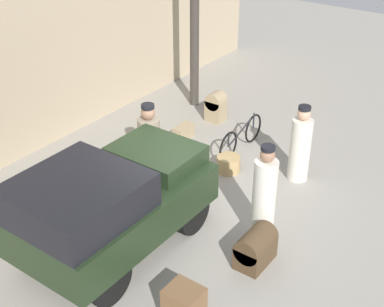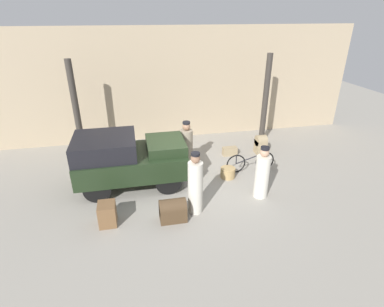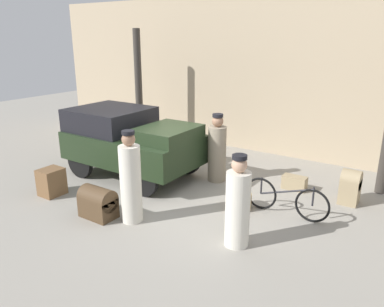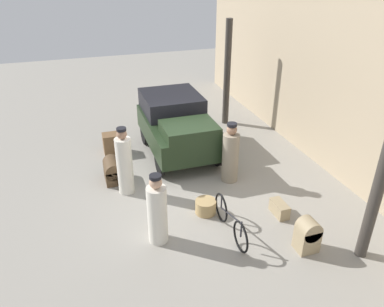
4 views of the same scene
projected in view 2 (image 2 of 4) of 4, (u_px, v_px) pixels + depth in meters
ground_plane at (187, 184)px, 9.52m from camera, size 30.00×30.00×0.00m
station_building_facade at (168, 85)px, 12.15m from camera, size 16.00×0.15×4.50m
canopy_pillar_left at (76, 112)px, 10.44m from camera, size 0.22×0.22×3.58m
canopy_pillar_right at (265, 101)px, 11.75m from camera, size 0.22×0.22×3.58m
truck at (128, 157)px, 9.13m from camera, size 3.29×1.83×1.64m
bicycle at (251, 162)px, 10.13m from camera, size 1.70×0.04×0.70m
wicker_basket at (228, 173)px, 9.83m from camera, size 0.48×0.48×0.33m
porter_standing_middle at (195, 186)px, 7.88m from camera, size 0.40×0.40×1.77m
porter_carrying_trunk at (187, 146)px, 10.34m from camera, size 0.43×0.43×1.64m
porter_with_bicycle at (262, 175)px, 8.59m from camera, size 0.41×0.41×1.59m
suitcase_small_leather at (261, 144)px, 11.41m from camera, size 0.38×0.42×0.74m
trunk_barrel_dark at (173, 210)px, 7.75m from camera, size 0.69×0.44×0.62m
suitcase_tan_flat at (107, 214)px, 7.60m from camera, size 0.44×0.49×0.60m
trunk_large_brown at (230, 151)px, 11.35m from camera, size 0.54×0.26×0.32m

